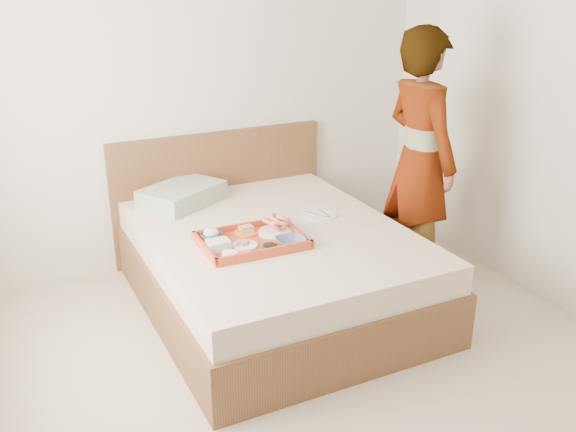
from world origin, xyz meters
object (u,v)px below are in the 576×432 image
(dinner_plate, at_px, (320,215))
(person, at_px, (420,160))
(tray, at_px, (252,240))
(bed, at_px, (274,267))

(dinner_plate, bearing_deg, person, -15.86)
(tray, bearing_deg, person, 3.34)
(bed, xyz_separation_m, person, (1.03, -0.10, 0.61))
(tray, height_order, person, person)
(dinner_plate, xyz_separation_m, person, (0.65, -0.19, 0.34))
(bed, relative_size, tray, 3.27)
(bed, relative_size, person, 1.14)
(tray, distance_m, dinner_plate, 0.64)
(bed, bearing_deg, person, -5.61)
(tray, xyz_separation_m, dinner_plate, (0.60, 0.23, -0.02))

